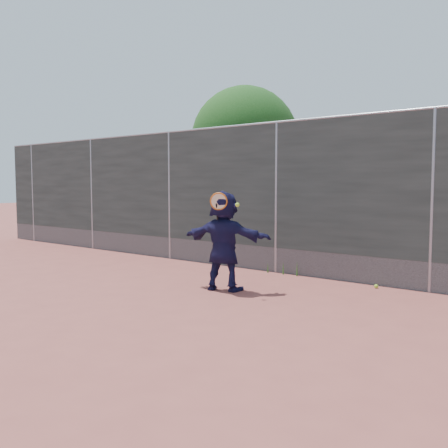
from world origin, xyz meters
The scene contains 7 objects.
ground centered at (0.00, 0.00, 0.00)m, with size 80.00×80.00×0.00m, color #9E4C42.
player centered at (0.24, 1.52, 0.84)m, with size 1.55×0.49×1.67m, color #17163E.
ball_ground centered at (2.19, 3.26, 0.03)m, with size 0.07×0.07×0.07m, color #B0E733.
fence centered at (0.00, 3.50, 1.58)m, with size 20.00×0.06×3.03m.
swing_action centered at (0.32, 1.32, 1.48)m, with size 0.53×0.16×0.51m.
tree_left centered at (-2.85, 6.55, 2.94)m, with size 3.15×3.00×4.53m.
weed_clump centered at (0.29, 3.38, 0.13)m, with size 0.68×0.07×0.30m.
Camera 1 is at (5.42, -4.95, 1.78)m, focal length 40.00 mm.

